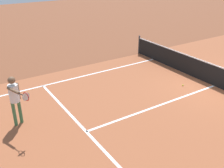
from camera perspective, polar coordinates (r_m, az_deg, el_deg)
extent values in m
plane|color=brown|center=(12.52, 21.27, -0.37)|extent=(60.00, 60.00, 0.00)
cube|color=#9E5433|center=(12.52, 21.27, -0.36)|extent=(10.62, 24.40, 0.00)
cube|color=white|center=(12.18, -12.72, 0.13)|extent=(0.10, 11.89, 0.01)
cube|color=white|center=(8.71, -5.64, -10.26)|extent=(8.22, 0.10, 0.01)
cube|color=white|center=(10.30, 10.38, -4.54)|extent=(0.10, 6.40, 0.01)
cylinder|color=#33383D|center=(15.82, 5.91, 8.54)|extent=(0.09, 0.09, 1.07)
cube|color=black|center=(12.34, 21.60, 1.54)|extent=(10.84, 0.02, 0.91)
cube|color=white|center=(12.17, 21.95, 3.60)|extent=(10.84, 0.03, 0.05)
cylinder|color=#3F7247|center=(9.43, -19.35, -5.64)|extent=(0.11, 0.11, 0.86)
cylinder|color=#3F7247|center=(9.34, -20.45, -6.16)|extent=(0.11, 0.11, 0.86)
cylinder|color=white|center=(9.05, -20.57, -1.90)|extent=(0.32, 0.32, 0.61)
sphere|color=brown|center=(8.86, -21.02, 0.76)|extent=(0.24, 0.24, 0.24)
cylinder|color=brown|center=(9.12, -19.70, -1.47)|extent=(0.08, 0.08, 0.59)
cylinder|color=brown|center=(8.63, -20.68, -1.36)|extent=(0.58, 0.27, 0.08)
cylinder|color=black|center=(8.32, -19.16, -2.14)|extent=(0.22, 0.10, 0.03)
torus|color=red|center=(8.13, -18.21, -2.63)|extent=(0.27, 0.12, 0.28)
cylinder|color=silver|center=(8.13, -18.21, -2.63)|extent=(0.09, 0.24, 0.25)
sphere|color=#CCE033|center=(12.07, 15.15, -0.25)|extent=(0.07, 0.07, 0.07)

